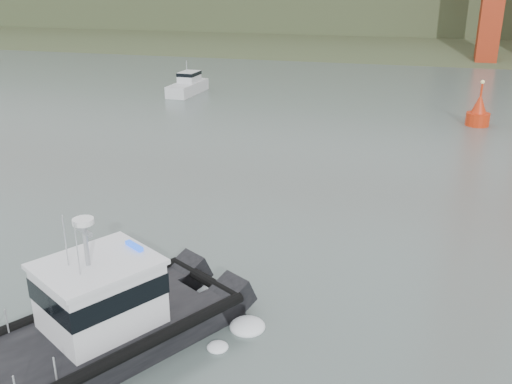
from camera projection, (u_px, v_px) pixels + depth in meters
The scene contains 5 objects.
ground at pixel (165, 324), 21.86m from camera, with size 400.00×400.00×0.00m, color #4F5E59.
headlands at pixel (386, 0), 132.28m from camera, with size 500.00×105.36×27.12m.
patrol_boat at pixel (94, 320), 19.72m from camera, with size 9.00×11.50×5.33m.
motorboat at pixel (188, 85), 63.99m from camera, with size 2.56×6.91×3.75m.
nav_buoy at pixel (478, 113), 50.23m from camera, with size 2.04×2.04×4.25m.
Camera 1 is at (8.39, -16.99, 12.51)m, focal length 40.00 mm.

